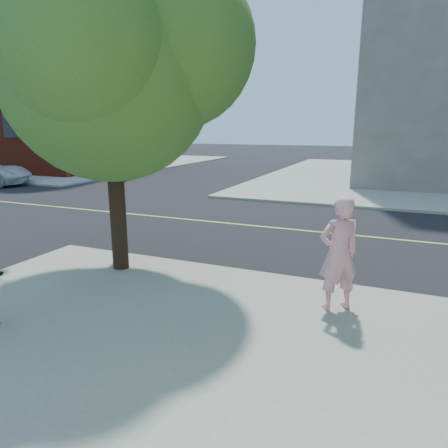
% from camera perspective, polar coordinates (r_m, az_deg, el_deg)
% --- Properties ---
extents(ground, '(140.00, 140.00, 0.00)m').
position_cam_1_polar(ground, '(11.29, -17.20, -3.97)').
color(ground, black).
rests_on(ground, ground).
extents(road_ew, '(140.00, 9.00, 0.01)m').
position_cam_1_polar(road_ew, '(14.89, -6.16, 0.73)').
color(road_ew, black).
rests_on(road_ew, ground).
extents(sidewalk_nw, '(26.00, 25.00, 0.12)m').
position_cam_1_polar(sidewalk_nw, '(42.37, -22.83, 8.07)').
color(sidewalk_nw, gray).
rests_on(sidewalk_nw, ground).
extents(church, '(15.20, 12.00, 14.40)m').
position_cam_1_polar(church, '(37.86, -24.40, 18.25)').
color(church, maroon).
rests_on(church, sidewalk_nw).
extents(man_on_phone, '(0.89, 0.83, 2.04)m').
position_cam_1_polar(man_on_phone, '(7.29, 15.91, -4.05)').
color(man_on_phone, '#EBA1AF').
rests_on(man_on_phone, sidewalk_se).
extents(street_tree, '(5.50, 5.00, 7.30)m').
position_cam_1_polar(street_tree, '(9.21, -15.43, 22.80)').
color(street_tree, black).
rests_on(street_tree, sidewalk_se).
extents(signal_pole, '(3.85, 0.44, 4.35)m').
position_cam_1_polar(signal_pole, '(11.40, -24.14, 14.36)').
color(signal_pole, black).
rests_on(signal_pole, sidewalk_se).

